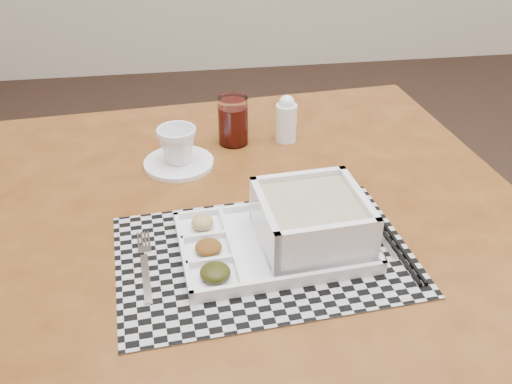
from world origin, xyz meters
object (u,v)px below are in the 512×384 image
at_px(serving_tray, 299,228).
at_px(juice_glass, 233,122).
at_px(dining_table, 255,248).
at_px(cup, 177,145).
at_px(creamer_bottle, 286,119).

height_order(serving_tray, juice_glass, juice_glass).
bearing_deg(dining_table, cup, 123.46).
height_order(cup, creamer_bottle, creamer_bottle).
distance_m(dining_table, juice_glass, 0.32).
bearing_deg(serving_tray, juice_glass, 99.67).
bearing_deg(serving_tray, cup, 122.23).
relative_size(juice_glass, creamer_bottle, 1.00).
relative_size(serving_tray, creamer_bottle, 3.03).
relative_size(serving_tray, cup, 4.03).
distance_m(dining_table, cup, 0.28).
bearing_deg(creamer_bottle, serving_tray, -97.71).
bearing_deg(serving_tray, creamer_bottle, 82.29).
distance_m(cup, creamer_bottle, 0.26).
xyz_separation_m(juice_glass, creamer_bottle, (0.12, -0.01, 0.00)).
height_order(dining_table, creamer_bottle, creamer_bottle).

